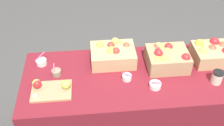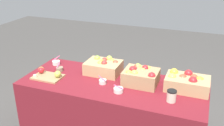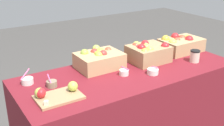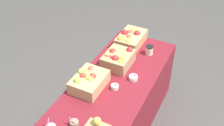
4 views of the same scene
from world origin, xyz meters
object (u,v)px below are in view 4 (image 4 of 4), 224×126
apple_crate_left (131,38)px  sample_bowl_extra (133,78)px  apple_crate_middle (118,59)px  sample_bowl_near (115,87)px  coffee_cup (149,50)px  apple_crate_right (89,81)px  sample_bowl_mid (74,123)px

apple_crate_left → sample_bowl_extra: bearing=-154.2°
apple_crate_middle → sample_bowl_extra: size_ratio=3.61×
sample_bowl_near → coffee_cup: 0.72m
apple_crate_right → sample_bowl_mid: bearing=-164.5°
sample_bowl_near → sample_bowl_mid: sample_bowl_mid is taller
sample_bowl_mid → sample_bowl_extra: bearing=-15.8°
apple_crate_right → apple_crate_middle: bearing=-13.1°
apple_crate_left → sample_bowl_near: bearing=-167.5°
sample_bowl_mid → coffee_cup: size_ratio=0.88×
sample_bowl_extra → sample_bowl_near: bearing=152.1°
sample_bowl_mid → sample_bowl_extra: size_ratio=1.02×
sample_bowl_near → sample_bowl_mid: 0.59m
apple_crate_left → apple_crate_middle: (-0.46, -0.04, 0.01)m
apple_crate_left → coffee_cup: apple_crate_left is taller
apple_crate_right → coffee_cup: bearing=-23.4°
coffee_cup → sample_bowl_near: bearing=171.9°
sample_bowl_near → sample_bowl_extra: size_ratio=0.97×
apple_crate_middle → sample_bowl_near: bearing=-158.4°
sample_bowl_mid → coffee_cup: 1.30m
apple_crate_left → sample_bowl_mid: 1.39m
apple_crate_middle → apple_crate_right: size_ratio=0.90×
apple_crate_left → coffee_cup: size_ratio=3.77×
apple_crate_middle → coffee_cup: size_ratio=3.12×
apple_crate_right → sample_bowl_mid: size_ratio=3.93×
sample_bowl_near → sample_bowl_extra: bearing=-27.9°
sample_bowl_extra → coffee_cup: size_ratio=0.86×
apple_crate_left → sample_bowl_mid: (-1.39, -0.07, -0.05)m
apple_crate_middle → apple_crate_right: apple_crate_middle is taller
sample_bowl_near → coffee_cup: coffee_cup is taller
apple_crate_left → sample_bowl_extra: apple_crate_left is taller
apple_crate_left → coffee_cup: (-0.10, -0.28, -0.02)m
apple_crate_right → sample_bowl_mid: apple_crate_right is taller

